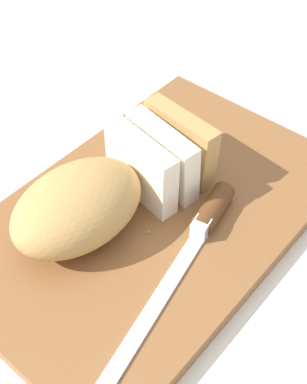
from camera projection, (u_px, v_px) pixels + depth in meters
ground_plane at (154, 221)px, 0.64m from camera, size 3.00×3.00×0.00m
cutting_board at (154, 215)px, 0.63m from camera, size 0.47×0.31×0.02m
bread_loaf at (105, 190)px, 0.59m from camera, size 0.25×0.13×0.08m
bread_knife at (203, 225)px, 0.59m from camera, size 0.27×0.09×0.03m
crumb_near_knife at (153, 176)px, 0.66m from camera, size 0.00×0.00×0.00m
crumb_near_loaf at (149, 232)px, 0.60m from camera, size 0.00×0.00×0.00m
crumb_stray_left at (197, 224)px, 0.60m from camera, size 0.01×0.01×0.01m
crumb_stray_right at (144, 196)px, 0.63m from camera, size 0.01×0.01×0.01m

